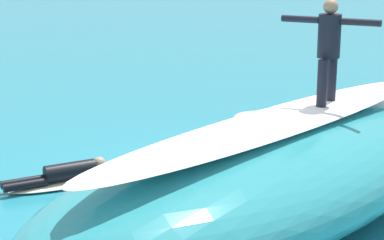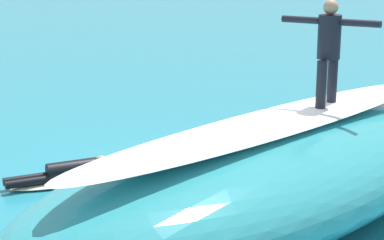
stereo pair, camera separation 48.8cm
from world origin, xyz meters
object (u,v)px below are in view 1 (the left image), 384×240
Objects in this scene: surfer_riding at (329,44)px; surfboard_paddling at (71,182)px; buoy_marker at (363,127)px; surfer_paddling at (62,173)px; surfboard_riding at (326,106)px.

surfer_riding is 0.75× the size of surfboard_paddling.
surfboard_paddling is 1.73× the size of buoy_marker.
buoy_marker is (-5.88, 0.58, 0.14)m from surfer_paddling.
surfer_riding reaches higher than buoy_marker.
surfboard_riding is 4.27m from surfboard_paddling.
surfer_riding is (0.00, -0.00, 0.93)m from surfboard_riding.
surfboard_paddling is at bearing -71.73° from surfer_riding.
surfer_paddling is at bearing -70.62° from surfboard_riding.
buoy_marker is (-5.75, 0.58, 0.31)m from surfboard_paddling.
surfboard_paddling is at bearing -71.73° from surfboard_riding.
surfboard_paddling is 5.78m from buoy_marker.
surfer_riding is at bearing -37.99° from surfboard_paddling.
surfboard_riding reaches higher than buoy_marker.
surfer_paddling is (0.13, -0.00, 0.17)m from surfboard_paddling.
surfboard_paddling is (3.14, -2.51, -2.36)m from surfer_riding.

